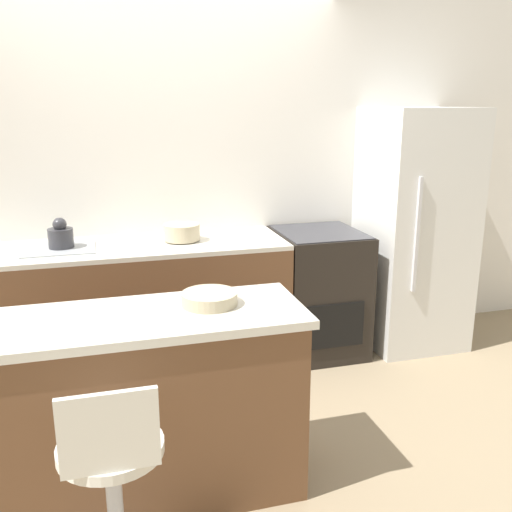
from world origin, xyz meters
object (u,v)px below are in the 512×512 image
(refrigerator, at_px, (414,229))
(kettle, at_px, (61,236))
(oven_range, at_px, (318,292))
(mixing_bowl, at_px, (182,232))
(stool_chair, at_px, (114,490))

(refrigerator, relative_size, kettle, 9.17)
(oven_range, xyz_separation_m, mixing_bowl, (-0.99, 0.01, 0.51))
(oven_range, distance_m, refrigerator, 0.86)
(mixing_bowl, bearing_deg, kettle, -180.00)
(oven_range, xyz_separation_m, kettle, (-1.76, 0.01, 0.53))
(kettle, height_order, mixing_bowl, kettle)
(kettle, bearing_deg, mixing_bowl, 0.00)
(mixing_bowl, bearing_deg, oven_range, -0.87)
(oven_range, distance_m, mixing_bowl, 1.11)
(oven_range, bearing_deg, kettle, 179.51)
(kettle, bearing_deg, oven_range, -0.49)
(mixing_bowl, bearing_deg, refrigerator, -1.10)
(stool_chair, bearing_deg, oven_range, 50.39)
(refrigerator, height_order, kettle, refrigerator)
(refrigerator, height_order, mixing_bowl, refrigerator)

